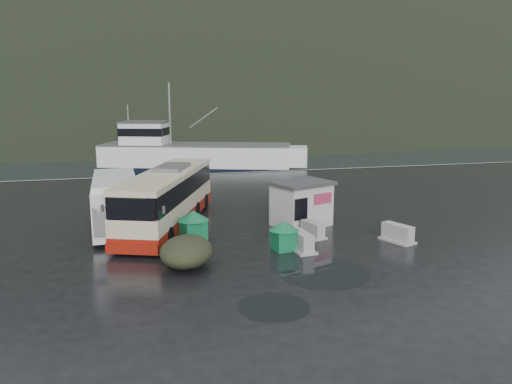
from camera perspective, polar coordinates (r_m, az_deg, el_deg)
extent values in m
plane|color=black|center=(24.26, -5.41, -5.39)|extent=(160.00, 160.00, 0.00)
cube|color=black|center=(133.22, -12.85, 7.86)|extent=(300.00, 180.00, 0.02)
cube|color=#999993|center=(43.69, -9.49, 1.90)|extent=(160.00, 0.60, 1.50)
ellipsoid|color=black|center=(273.42, -11.57, 9.42)|extent=(780.00, 540.00, 570.00)
cylinder|color=black|center=(19.93, 7.76, -9.14)|extent=(3.60, 3.60, 0.01)
cylinder|color=black|center=(16.83, 2.02, -12.96)|extent=(2.39, 2.39, 0.01)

